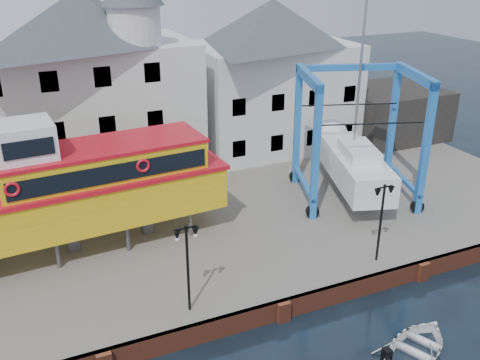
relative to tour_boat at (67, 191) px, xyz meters
name	(u,v)px	position (x,y,z in m)	size (l,w,h in m)	color
ground	(282,320)	(7.85, -8.47, -4.38)	(140.00, 140.00, 0.00)	black
hardstanding	(199,211)	(7.85, 2.53, -3.88)	(44.00, 22.00, 1.00)	#5E5955
quay_wall	(282,310)	(7.85, -8.37, -3.88)	(44.00, 0.47, 1.00)	brown
building_white_main	(87,85)	(2.98, 9.92, 2.96)	(14.00, 8.30, 14.00)	silver
building_white_right	(272,75)	(16.85, 10.53, 2.22)	(12.00, 8.00, 11.20)	silver
shed_dark	(388,112)	(26.85, 8.53, -1.38)	(8.00, 7.00, 4.00)	black
lamp_post_left	(187,247)	(3.85, -7.27, -0.21)	(1.12, 0.32, 4.20)	black
lamp_post_right	(383,204)	(13.85, -7.27, -0.21)	(1.12, 0.32, 4.20)	black
tour_boat	(67,191)	(0.00, 0.00, 0.00)	(16.68, 4.97, 7.17)	#59595E
travel_lift	(351,154)	(17.42, 0.43, -0.83)	(8.53, 10.44, 15.33)	#2067B7
motorboat_b	(416,353)	(11.96, -12.64, -4.38)	(2.88, 4.03, 0.83)	white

